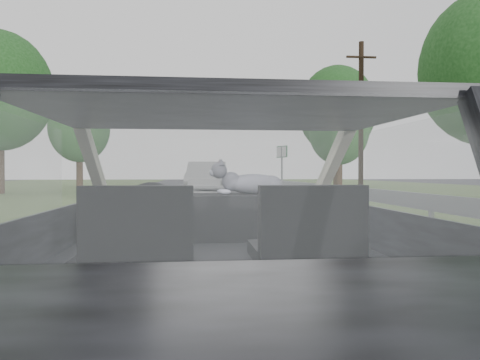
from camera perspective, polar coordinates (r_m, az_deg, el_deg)
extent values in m
cube|color=#24252B|center=(2.55, -2.33, -8.62)|extent=(1.80, 4.00, 1.45)
cube|color=black|center=(3.15, -3.05, -4.49)|extent=(1.58, 0.45, 0.30)
cube|color=black|center=(2.25, -12.12, -5.95)|extent=(0.50, 0.72, 0.42)
cube|color=black|center=(2.31, 8.15, -5.77)|extent=(0.50, 0.72, 0.42)
torus|color=black|center=(2.86, -10.79, -3.66)|extent=(0.36, 0.36, 0.04)
ellipsoid|color=gray|center=(3.21, 1.64, -0.32)|extent=(0.55, 0.23, 0.24)
cube|color=gray|center=(13.29, 13.65, -1.50)|extent=(0.05, 90.00, 0.32)
imported|color=silver|center=(21.66, -4.05, 0.10)|extent=(2.34, 5.10, 1.63)
cube|color=#0E4C20|center=(24.49, 5.13, 1.22)|extent=(0.45, 0.97, 2.51)
cylinder|color=black|center=(24.60, 14.54, 7.28)|extent=(0.28, 0.28, 7.73)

